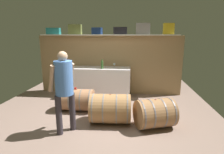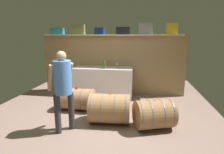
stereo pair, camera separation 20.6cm
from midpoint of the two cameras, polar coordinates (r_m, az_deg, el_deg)
The scene contains 17 objects.
ground_plane at distance 4.74m, azimuth -4.79°, elevation -11.41°, with size 5.89×8.02×0.02m, color #836A5E.
back_wall_panel at distance 6.18m, azimuth -1.78°, elevation 3.72°, with size 4.69×0.10×1.91m, color #9D7D53.
high_shelf_board at distance 5.96m, azimuth -2.05°, elevation 12.77°, with size 4.31×0.40×0.03m, color white.
toolcase_teal at distance 6.46m, azimuth -18.42°, elevation 13.20°, with size 0.42×0.21×0.21m, color #23797B.
toolcase_olive at distance 6.21m, azimuth -12.21°, elevation 14.07°, with size 0.40×0.20×0.31m, color olive.
toolcase_navy at distance 6.02m, azimuth -5.60°, elevation 13.86°, with size 0.29×0.28×0.21m, color navy.
toolcase_black at distance 5.92m, azimuth 1.50°, elevation 14.01°, with size 0.42×0.21×0.22m, color black.
toolcase_grey at distance 5.90m, azimuth 8.48°, elevation 14.41°, with size 0.42×0.29×0.33m, color gray.
toolcase_yellow at distance 5.98m, azimuth 16.00°, elevation 14.03°, with size 0.32×0.21×0.33m, color yellow.
work_cabinet at distance 5.93m, azimuth -4.43°, elevation -1.56°, with size 1.85×0.68×0.93m, color white.
wine_bottle_green at distance 5.63m, azimuth -4.09°, elevation 3.89°, with size 0.07×0.07×0.29m.
wine_glass at distance 5.92m, azimuth -0.29°, elevation 3.92°, with size 0.08×0.08×0.13m.
wine_barrel_near at distance 4.97m, azimuth -11.95°, elevation -6.83°, with size 0.88×0.58×0.57m.
wine_barrel_far at distance 4.19m, azimuth -1.95°, elevation -9.65°, with size 0.92×0.70×0.67m.
wine_barrel_flank at distance 4.08m, azimuth 11.57°, elevation -10.85°, with size 0.94×0.83×0.62m.
tasting_cup at distance 4.88m, azimuth -12.37°, elevation -3.43°, with size 0.06×0.06×0.04m, color red.
winemaker_pouring at distance 3.73m, azimuth -16.09°, elevation -2.10°, with size 0.52×0.53×1.63m.
Camera 1 is at (0.75, -3.65, 1.92)m, focal length 29.78 mm.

